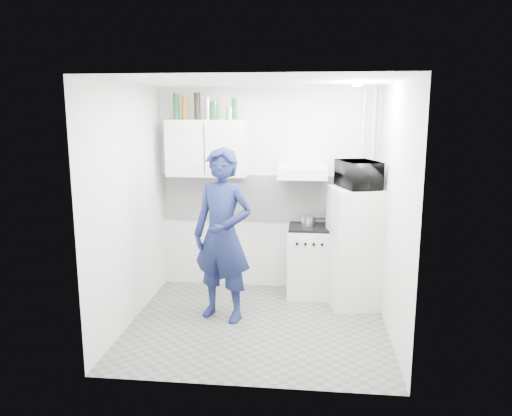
# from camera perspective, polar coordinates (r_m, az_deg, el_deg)

# --- Properties ---
(floor) EXTENTS (2.80, 2.80, 0.00)m
(floor) POSITION_cam_1_polar(r_m,az_deg,el_deg) (5.63, 0.16, -13.19)
(floor) COLOR #606159
(floor) RESTS_ON ground
(ceiling) EXTENTS (2.80, 2.80, 0.00)m
(ceiling) POSITION_cam_1_polar(r_m,az_deg,el_deg) (5.14, 0.18, 14.26)
(ceiling) COLOR white
(ceiling) RESTS_ON wall_back
(wall_back) EXTENTS (2.80, 0.00, 2.80)m
(wall_back) POSITION_cam_1_polar(r_m,az_deg,el_deg) (6.46, 1.35, 2.06)
(wall_back) COLOR silver
(wall_back) RESTS_ON floor
(wall_left) EXTENTS (0.00, 2.60, 2.60)m
(wall_left) POSITION_cam_1_polar(r_m,az_deg,el_deg) (5.55, -14.35, 0.20)
(wall_left) COLOR silver
(wall_left) RESTS_ON floor
(wall_right) EXTENTS (0.00, 2.60, 2.60)m
(wall_right) POSITION_cam_1_polar(r_m,az_deg,el_deg) (5.27, 15.48, -0.44)
(wall_right) COLOR silver
(wall_right) RESTS_ON floor
(person) EXTENTS (0.82, 0.67, 1.93)m
(person) POSITION_cam_1_polar(r_m,az_deg,el_deg) (5.52, -3.83, -3.11)
(person) COLOR #151D45
(person) RESTS_ON floor
(stove) EXTENTS (0.54, 0.54, 0.86)m
(stove) POSITION_cam_1_polar(r_m,az_deg,el_deg) (6.39, 6.10, -6.10)
(stove) COLOR silver
(stove) RESTS_ON floor
(fridge) EXTENTS (0.71, 0.71, 1.43)m
(fridge) POSITION_cam_1_polar(r_m,az_deg,el_deg) (6.05, 11.34, -4.44)
(fridge) COLOR white
(fridge) RESTS_ON floor
(stove_top) EXTENTS (0.52, 0.52, 0.03)m
(stove_top) POSITION_cam_1_polar(r_m,az_deg,el_deg) (6.27, 6.19, -2.19)
(stove_top) COLOR black
(stove_top) RESTS_ON stove
(saucepan) EXTENTS (0.18, 0.18, 0.10)m
(saucepan) POSITION_cam_1_polar(r_m,az_deg,el_deg) (6.31, 5.97, -1.46)
(saucepan) COLOR silver
(saucepan) RESTS_ON stove_top
(microwave) EXTENTS (0.66, 0.55, 0.31)m
(microwave) POSITION_cam_1_polar(r_m,az_deg,el_deg) (5.88, 11.66, 3.77)
(microwave) COLOR black
(microwave) RESTS_ON fridge
(bottle_a) EXTENTS (0.08, 0.08, 0.32)m
(bottle_a) POSITION_cam_1_polar(r_m,az_deg,el_deg) (6.40, -9.10, 11.38)
(bottle_a) COLOR #144C1E
(bottle_a) RESTS_ON upper_cabinet
(bottle_b) EXTENTS (0.07, 0.07, 0.29)m
(bottle_b) POSITION_cam_1_polar(r_m,az_deg,el_deg) (6.37, -8.15, 11.25)
(bottle_b) COLOR brown
(bottle_b) RESTS_ON upper_cabinet
(bottle_c) EXTENTS (0.08, 0.08, 0.33)m
(bottle_c) POSITION_cam_1_polar(r_m,az_deg,el_deg) (6.33, -6.72, 11.47)
(bottle_c) COLOR black
(bottle_c) RESTS_ON upper_cabinet
(bottle_d) EXTENTS (0.06, 0.06, 0.27)m
(bottle_d) POSITION_cam_1_polar(r_m,az_deg,el_deg) (6.31, -5.57, 11.23)
(bottle_d) COLOR silver
(bottle_d) RESTS_ON upper_cabinet
(canister_a) EXTENTS (0.09, 0.09, 0.22)m
(canister_a) POSITION_cam_1_polar(r_m,az_deg,el_deg) (6.29, -4.79, 11.04)
(canister_a) COLOR #144C1E
(canister_a) RESTS_ON upper_cabinet
(canister_b) EXTENTS (0.08, 0.08, 0.15)m
(canister_b) POSITION_cam_1_polar(r_m,az_deg,el_deg) (6.26, -3.05, 10.74)
(canister_b) COLOR silver
(canister_b) RESTS_ON upper_cabinet
(bottle_e) EXTENTS (0.06, 0.06, 0.26)m
(bottle_e) POSITION_cam_1_polar(r_m,az_deg,el_deg) (6.25, -2.52, 11.23)
(bottle_e) COLOR #144C1E
(bottle_e) RESTS_ON upper_cabinet
(upper_cabinet) EXTENTS (1.00, 0.35, 0.70)m
(upper_cabinet) POSITION_cam_1_polar(r_m,az_deg,el_deg) (6.33, -5.59, 6.84)
(upper_cabinet) COLOR white
(upper_cabinet) RESTS_ON wall_back
(range_hood) EXTENTS (0.60, 0.50, 0.14)m
(range_hood) POSITION_cam_1_polar(r_m,az_deg,el_deg) (6.15, 5.36, 4.09)
(range_hood) COLOR silver
(range_hood) RESTS_ON wall_back
(backsplash) EXTENTS (2.74, 0.03, 0.60)m
(backsplash) POSITION_cam_1_polar(r_m,az_deg,el_deg) (6.46, 1.34, 1.16)
(backsplash) COLOR white
(backsplash) RESTS_ON wall_back
(pipe_a) EXTENTS (0.05, 0.05, 2.60)m
(pipe_a) POSITION_cam_1_polar(r_m,az_deg,el_deg) (6.40, 12.98, 1.69)
(pipe_a) COLOR silver
(pipe_a) RESTS_ON floor
(pipe_b) EXTENTS (0.04, 0.04, 2.60)m
(pipe_b) POSITION_cam_1_polar(r_m,az_deg,el_deg) (6.38, 11.91, 1.72)
(pipe_b) COLOR silver
(pipe_b) RESTS_ON floor
(ceiling_spot_fixture) EXTENTS (0.10, 0.10, 0.02)m
(ceiling_spot_fixture) POSITION_cam_1_polar(r_m,az_deg,el_deg) (5.32, 11.49, 13.61)
(ceiling_spot_fixture) COLOR white
(ceiling_spot_fixture) RESTS_ON ceiling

